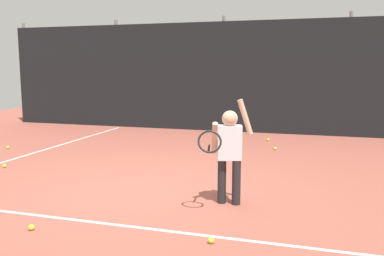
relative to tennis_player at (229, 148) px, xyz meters
The scene contains 15 objects.
ground_plane 1.64m from the tennis_player, 167.76° to the left, with size 20.00×20.00×0.00m, color #9E5142.
court_line_baseline 1.93m from the tennis_player, 143.44° to the right, with size 9.00×0.05×0.00m, color white.
court_line_sideline 4.73m from the tennis_player, 163.70° to the left, with size 0.05×9.00×0.00m, color white.
back_fence_windscreen 6.26m from the tennis_player, 103.37° to the left, with size 13.12×0.08×2.96m, color black.
fence_post_0 9.98m from the tennis_player, 142.10° to the left, with size 0.09×0.09×3.11m, color slate.
fence_post_1 7.72m from the tennis_player, 127.23° to the left, with size 0.09×0.09×3.11m, color slate.
fence_post_2 6.33m from the tennis_player, 103.24° to the left, with size 0.09×0.09×3.11m, color slate.
fence_post_3 6.41m from the tennis_player, 73.86° to the left, with size 0.09×0.09×3.11m, color slate.
tennis_player is the anchor object (origin of this frame).
tennis_ball_1 2.46m from the tennis_player, 141.48° to the right, with size 0.07×0.07×0.07m, color #CCE033.
tennis_ball_2 5.79m from the tennis_player, 157.51° to the left, with size 0.07×0.07×0.07m, color #CCE033.
tennis_ball_3 4.28m from the tennis_player, 169.47° to the left, with size 0.07×0.07×0.07m, color #CCE033.
tennis_ball_4 4.86m from the tennis_player, 90.42° to the left, with size 0.07×0.07×0.07m, color #CCE033.
tennis_ball_5 3.82m from the tennis_player, 86.38° to the left, with size 0.07×0.07×0.07m, color #CCE033.
tennis_ball_6 1.42m from the tennis_player, 85.90° to the right, with size 0.07×0.07×0.07m, color #CCE033.
Camera 1 is at (2.47, -5.34, 1.73)m, focal length 38.63 mm.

